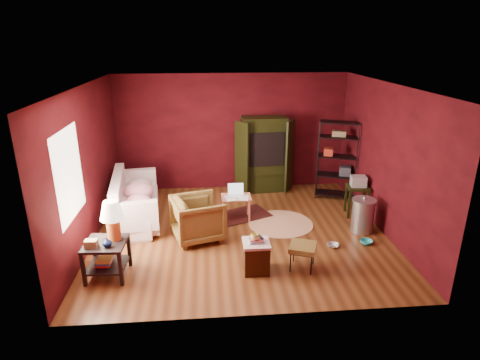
# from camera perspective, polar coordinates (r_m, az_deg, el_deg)

# --- Properties ---
(room) EXTENTS (5.54, 5.04, 2.84)m
(room) POSITION_cam_1_polar(r_m,az_deg,el_deg) (7.33, -0.17, 2.39)
(room) COLOR brown
(room) RESTS_ON ground
(sofa) EXTENTS (0.70, 2.06, 0.80)m
(sofa) POSITION_cam_1_polar(r_m,az_deg,el_deg) (8.46, -14.74, -3.11)
(sofa) COLOR silver
(sofa) RESTS_ON ground
(armchair) EXTENTS (1.03, 1.06, 0.90)m
(armchair) POSITION_cam_1_polar(r_m,az_deg,el_deg) (7.50, -5.99, -5.16)
(armchair) COLOR black
(armchair) RESTS_ON ground
(pet_bowl_steel) EXTENTS (0.22, 0.14, 0.22)m
(pet_bowl_steel) POSITION_cam_1_polar(r_m,az_deg,el_deg) (7.49, 13.11, -8.51)
(pet_bowl_steel) COLOR silver
(pet_bowl_steel) RESTS_ON ground
(pet_bowl_turquoise) EXTENTS (0.24, 0.14, 0.23)m
(pet_bowl_turquoise) POSITION_cam_1_polar(r_m,az_deg,el_deg) (7.75, 17.57, -7.91)
(pet_bowl_turquoise) COLOR #26B2B5
(pet_bowl_turquoise) RESTS_ON ground
(vase) EXTENTS (0.15, 0.16, 0.14)m
(vase) POSITION_cam_1_polar(r_m,az_deg,el_deg) (6.43, -18.37, -8.43)
(vase) COLOR #0D1B41
(vase) RESTS_ON side_table
(mug) EXTENTS (0.13, 0.11, 0.13)m
(mug) POSITION_cam_1_polar(r_m,az_deg,el_deg) (6.34, 2.10, -7.97)
(mug) COLOR #D8D76A
(mug) RESTS_ON hamper
(side_table) EXTENTS (0.65, 0.65, 1.23)m
(side_table) POSITION_cam_1_polar(r_m,az_deg,el_deg) (6.57, -18.12, -7.04)
(side_table) COLOR black
(side_table) RESTS_ON ground
(sofa_cushions) EXTENTS (1.10, 2.20, 0.88)m
(sofa_cushions) POSITION_cam_1_polar(r_m,az_deg,el_deg) (8.46, -14.86, -2.88)
(sofa_cushions) COLOR silver
(sofa_cushions) RESTS_ON sofa
(hamper) EXTENTS (0.43, 0.43, 0.60)m
(hamper) POSITION_cam_1_polar(r_m,az_deg,el_deg) (6.55, 2.31, -10.72)
(hamper) COLOR #40210E
(hamper) RESTS_ON ground
(footstool) EXTENTS (0.53, 0.53, 0.42)m
(footstool) POSITION_cam_1_polar(r_m,az_deg,el_deg) (6.64, 8.93, -9.54)
(footstool) COLOR black
(footstool) RESTS_ON ground
(rug_round) EXTENTS (1.55, 1.55, 0.01)m
(rug_round) POSITION_cam_1_polar(r_m,az_deg,el_deg) (8.24, 5.79, -6.16)
(rug_round) COLOR beige
(rug_round) RESTS_ON ground
(rug_oriental) EXTENTS (1.28, 1.10, 0.01)m
(rug_oriental) POSITION_cam_1_polar(r_m,az_deg,el_deg) (8.56, 0.41, -4.94)
(rug_oriental) COLOR #4C1514
(rug_oriental) RESTS_ON ground
(laptop_desk) EXTENTS (0.60, 0.48, 0.74)m
(laptop_desk) POSITION_cam_1_polar(r_m,az_deg,el_deg) (8.22, -0.55, -2.67)
(laptop_desk) COLOR #F4866F
(laptop_desk) RESTS_ON ground
(tv_armoire) EXTENTS (1.43, 0.81, 1.81)m
(tv_armoire) POSITION_cam_1_polar(r_m,az_deg,el_deg) (9.69, 3.40, 3.86)
(tv_armoire) COLOR black
(tv_armoire) RESTS_ON ground
(wire_shelving) EXTENTS (0.96, 0.66, 1.81)m
(wire_shelving) POSITION_cam_1_polar(r_m,az_deg,el_deg) (9.44, 13.72, 3.21)
(wire_shelving) COLOR black
(wire_shelving) RESTS_ON ground
(small_stand) EXTENTS (0.49, 0.49, 0.87)m
(small_stand) POSITION_cam_1_polar(r_m,az_deg,el_deg) (8.70, 16.42, -0.85)
(small_stand) COLOR black
(small_stand) RESTS_ON ground
(trash_can) EXTENTS (0.52, 0.52, 0.72)m
(trash_can) POSITION_cam_1_polar(r_m,az_deg,el_deg) (8.12, 17.06, -4.81)
(trash_can) COLOR silver
(trash_can) RESTS_ON ground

